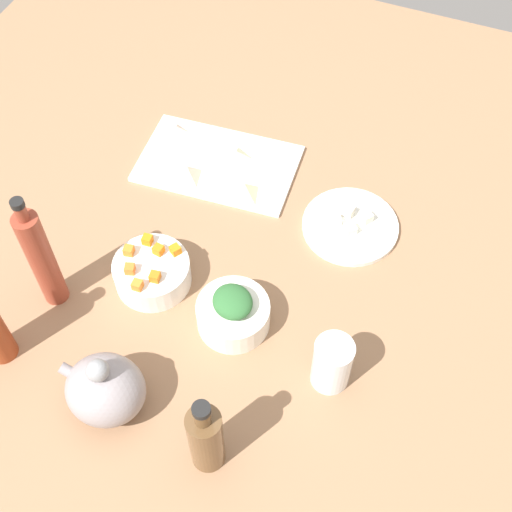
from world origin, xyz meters
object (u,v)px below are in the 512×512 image
object	(u,v)px
bowl_carrots	(152,273)
drinking_glass_0	(332,363)
bowl_greens	(233,315)
cutting_board	(218,164)
plate_tofu	(350,226)
teapot	(105,389)
bottle_2	(206,438)
bottle_1	(41,258)

from	to	relation	value
bowl_carrots	drinking_glass_0	size ratio (longest dim) A/B	1.30
bowl_greens	drinking_glass_0	xyz separation A→B (cm)	(-20.45, 4.04, 2.82)
cutting_board	bowl_greens	xyz separation A→B (cm)	(-19.02, 35.80, 2.41)
cutting_board	plate_tofu	xyz separation A→B (cm)	(-32.62, 5.83, 0.10)
teapot	bottle_2	distance (cm)	20.07
bowl_greens	drinking_glass_0	distance (cm)	21.03
bowl_greens	bottle_2	bearing A→B (deg)	103.80
teapot	bottle_1	distance (cm)	26.90
bowl_carrots	teapot	xyz separation A→B (cm)	(-4.72, 25.98, 3.22)
bottle_2	bowl_greens	bearing A→B (deg)	-76.20
bottle_1	drinking_glass_0	distance (cm)	55.24
teapot	bowl_greens	bearing A→B (deg)	-120.42
bowl_carrots	bottle_1	xyz separation A→B (cm)	(15.95, 10.05, 9.72)
plate_tofu	bottle_1	size ratio (longest dim) A/B	0.70
cutting_board	drinking_glass_0	bearing A→B (deg)	134.73
bottle_1	drinking_glass_0	world-z (taller)	bottle_1
plate_tofu	teapot	world-z (taller)	teapot
bottle_1	drinking_glass_0	bearing A→B (deg)	-176.67
bottle_1	drinking_glass_0	xyz separation A→B (cm)	(-54.72, -3.18, -6.82)
plate_tofu	bowl_greens	size ratio (longest dim) A/B	1.46
bowl_carrots	teapot	world-z (taller)	teapot
cutting_board	bowl_carrots	xyz separation A→B (cm)	(-0.70, 32.98, 2.33)
cutting_board	plate_tofu	size ratio (longest dim) A/B	1.72
cutting_board	bowl_carrots	world-z (taller)	bowl_carrots
plate_tofu	teapot	size ratio (longest dim) A/B	1.29
teapot	bottle_2	size ratio (longest dim) A/B	0.77
bottle_2	plate_tofu	bearing A→B (deg)	-97.62
teapot	bowl_carrots	bearing A→B (deg)	-79.70
bowl_greens	bottle_1	size ratio (longest dim) A/B	0.48
bowl_carrots	drinking_glass_0	world-z (taller)	drinking_glass_0
bottle_1	bottle_2	xyz separation A→B (cm)	(-40.49, 18.07, -4.15)
teapot	bottle_1	world-z (taller)	bottle_1
cutting_board	teapot	xyz separation A→B (cm)	(-5.42, 58.96, 5.55)
bowl_carrots	bottle_2	bearing A→B (deg)	131.12
drinking_glass_0	bottle_2	bearing A→B (deg)	56.18
plate_tofu	bowl_greens	xyz separation A→B (cm)	(13.60, 29.97, 2.31)
plate_tofu	bottle_2	xyz separation A→B (cm)	(7.39, 55.26, 7.80)
bottle_2	drinking_glass_0	size ratio (longest dim) A/B	1.77
bowl_carrots	cutting_board	bearing A→B (deg)	-88.79
teapot	bottle_1	xyz separation A→B (cm)	(20.67, -15.93, 6.50)
plate_tofu	bottle_2	world-z (taller)	bottle_2
cutting_board	plate_tofu	distance (cm)	33.14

